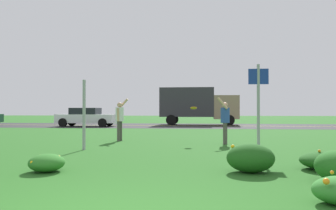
% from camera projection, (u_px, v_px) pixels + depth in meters
% --- Properties ---
extents(ground_plane, '(120.00, 120.00, 0.00)m').
position_uv_depth(ground_plane, '(179.00, 138.00, 15.80)').
color(ground_plane, '#26601E').
extents(highway_strip, '(120.00, 8.81, 0.01)m').
position_uv_depth(highway_strip, '(190.00, 126.00, 27.74)').
color(highway_strip, '#2D2D30').
rests_on(highway_strip, ground).
extents(highway_center_stripe, '(120.00, 0.16, 0.00)m').
position_uv_depth(highway_center_stripe, '(190.00, 126.00, 27.74)').
color(highway_center_stripe, yellow).
rests_on(highway_center_stripe, ground).
extents(daylily_clump_front_left, '(0.98, 0.83, 0.59)m').
position_uv_depth(daylily_clump_front_left, '(250.00, 158.00, 7.07)').
color(daylily_clump_front_left, '#1E5619').
rests_on(daylily_clump_front_left, ground).
extents(daylily_clump_front_right, '(1.20, 1.09, 0.44)m').
position_uv_depth(daylily_clump_front_right, '(328.00, 161.00, 7.36)').
color(daylily_clump_front_right, '#1E5619').
rests_on(daylily_clump_front_right, ground).
extents(daylily_clump_near_camera, '(0.74, 0.76, 0.37)m').
position_uv_depth(daylily_clump_near_camera, '(47.00, 163.00, 7.14)').
color(daylily_clump_near_camera, '#2D7526').
rests_on(daylily_clump_near_camera, ground).
extents(sign_post_near_path, '(0.07, 0.10, 2.27)m').
position_uv_depth(sign_post_near_path, '(84.00, 115.00, 11.05)').
color(sign_post_near_path, '#93969B').
rests_on(sign_post_near_path, ground).
extents(sign_post_by_roadside, '(0.56, 0.10, 2.59)m').
position_uv_depth(sign_post_by_roadside, '(258.00, 100.00, 9.71)').
color(sign_post_by_roadside, '#93969B').
rests_on(sign_post_by_roadside, ground).
extents(person_thrower_white_shirt, '(0.51, 0.52, 1.78)m').
position_uv_depth(person_thrower_white_shirt, '(120.00, 118.00, 14.20)').
color(person_thrower_white_shirt, silver).
rests_on(person_thrower_white_shirt, ground).
extents(person_catcher_blue_shirt, '(0.48, 0.52, 1.78)m').
position_uv_depth(person_catcher_blue_shirt, '(225.00, 119.00, 12.91)').
color(person_catcher_blue_shirt, '#2D4C9E').
rests_on(person_catcher_blue_shirt, ground).
extents(frisbee_orange, '(0.26, 0.24, 0.11)m').
position_uv_depth(frisbee_orange, '(194.00, 108.00, 13.13)').
color(frisbee_orange, orange).
extents(car_white_center_left, '(4.50, 2.00, 1.45)m').
position_uv_depth(car_white_center_left, '(86.00, 117.00, 26.65)').
color(car_white_center_left, silver).
rests_on(car_white_center_left, ground).
extents(box_truck_tan, '(6.70, 2.46, 3.20)m').
position_uv_depth(box_truck_tan, '(198.00, 104.00, 29.68)').
color(box_truck_tan, '#937F60').
rests_on(box_truck_tan, ground).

